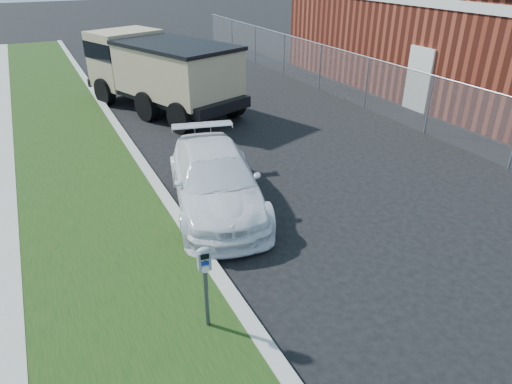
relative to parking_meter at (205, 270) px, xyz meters
name	(u,v)px	position (x,y,z in m)	size (l,w,h in m)	color
ground	(344,244)	(3.17, 0.98, -1.11)	(120.00, 120.00, 0.00)	black
streetside	(23,263)	(-2.40, 2.98, -1.04)	(6.12, 50.00, 0.15)	gray
chainlink_fence	(368,73)	(9.17, 7.98, 0.15)	(0.06, 30.06, 30.00)	slate
brick_building	(470,33)	(15.17, 8.98, 1.01)	(9.20, 14.20, 4.17)	maroon
parking_meter	(205,270)	(0.00, 0.00, 0.00)	(0.20, 0.15, 1.36)	#3F4247
white_wagon	(214,179)	(1.53, 3.55, -0.47)	(1.80, 4.43, 1.28)	white
dump_truck	(158,69)	(2.48, 11.22, 0.31)	(4.45, 6.86, 2.53)	black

